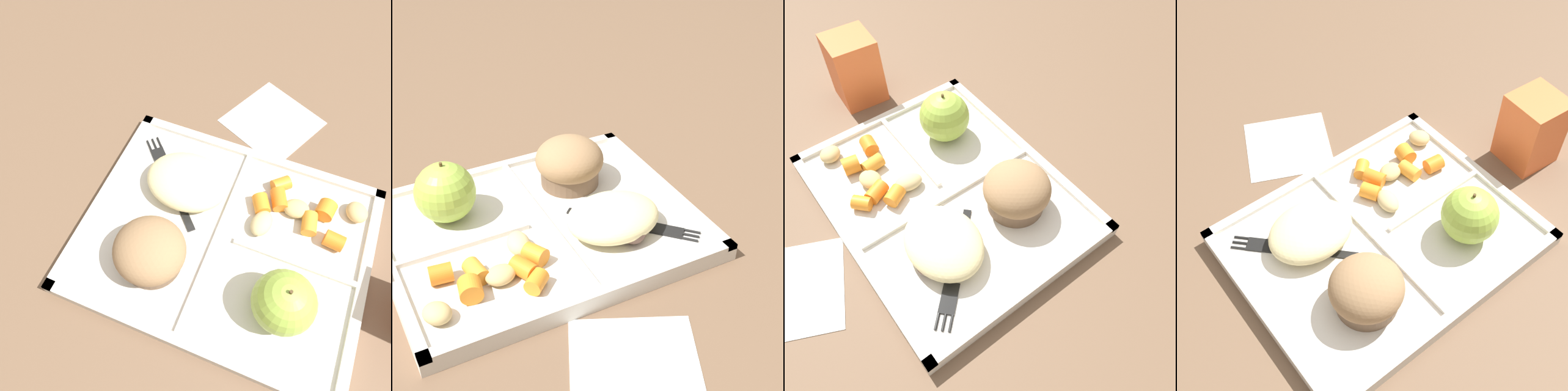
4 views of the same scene
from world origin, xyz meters
TOP-DOWN VIEW (x-y plane):
  - ground at (0.00, 0.00)m, footprint 6.00×6.00m
  - lunch_tray at (-0.00, 0.00)m, footprint 0.35×0.28m
  - green_apple at (-0.09, 0.06)m, footprint 0.07×0.07m
  - bran_muffin at (0.07, 0.06)m, footprint 0.08×0.08m
  - carrot_slice_large at (-0.03, -0.06)m, footprint 0.03×0.03m
  - carrot_slice_diagonal at (-0.05, -0.07)m, footprint 0.03×0.03m
  - carrot_slice_near_corner at (-0.04, -0.10)m, footprint 0.03×0.03m
  - carrot_slice_tilted at (-0.11, -0.08)m, footprint 0.03×0.03m
  - carrot_slice_back at (-0.09, -0.05)m, footprint 0.02×0.03m
  - carrot_slice_small at (-0.13, -0.04)m, footprint 0.03×0.02m
  - potato_chunk_corner at (-0.07, -0.07)m, footprint 0.04×0.03m
  - potato_chunk_wedge at (-0.14, -0.09)m, footprint 0.04×0.04m
  - potato_chunk_browned at (-0.04, -0.03)m, footprint 0.03×0.04m
  - egg_noodle_pile at (0.07, -0.05)m, footprint 0.11×0.09m
  - meatball_side at (0.07, -0.06)m, footprint 0.03×0.03m
  - meatball_center at (0.08, -0.08)m, footprint 0.03×0.03m
  - plastic_fork at (0.10, -0.06)m, footprint 0.12×0.12m
  - paper_napkin at (-0.00, -0.22)m, footprint 0.16×0.16m

SIDE VIEW (x-z plane):
  - ground at x=0.00m, z-range 0.00..0.00m
  - paper_napkin at x=0.00m, z-range 0.00..0.00m
  - lunch_tray at x=0.00m, z-range 0.00..0.02m
  - plastic_fork at x=0.10m, z-range 0.01..0.02m
  - potato_chunk_corner at x=-0.07m, z-range 0.02..0.03m
  - potato_chunk_wedge at x=-0.14m, z-range 0.02..0.03m
  - carrot_slice_near_corner at x=-0.04m, z-range 0.02..0.03m
  - potato_chunk_browned at x=-0.04m, z-range 0.02..0.03m
  - carrot_slice_back at x=-0.09m, z-range 0.02..0.03m
  - carrot_slice_diagonal at x=-0.05m, z-range 0.02..0.03m
  - carrot_slice_large at x=-0.03m, z-range 0.02..0.04m
  - carrot_slice_small at x=-0.13m, z-range 0.02..0.04m
  - carrot_slice_tilted at x=-0.11m, z-range 0.02..0.04m
  - meatball_center at x=0.08m, z-range 0.02..0.04m
  - meatball_side at x=0.07m, z-range 0.02..0.05m
  - egg_noodle_pile at x=0.07m, z-range 0.02..0.05m
  - bran_muffin at x=0.07m, z-range 0.01..0.07m
  - green_apple at x=-0.09m, z-range 0.01..0.09m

